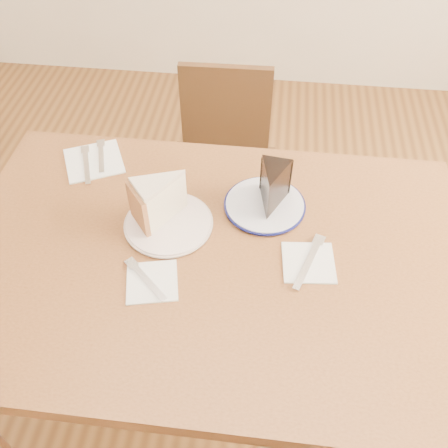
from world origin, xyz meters
TOP-DOWN VIEW (x-y plane):
  - ground at (0.00, 0.00)m, footprint 4.00×4.00m
  - table at (0.00, 0.00)m, footprint 1.20×0.80m
  - chair_far at (-0.05, 0.67)m, footprint 0.39×0.39m
  - plate_cream at (-0.11, 0.08)m, footprint 0.21×0.21m
  - plate_navy at (0.11, 0.17)m, footprint 0.20×0.20m
  - carrot_cake at (-0.13, 0.10)m, footprint 0.15×0.15m
  - chocolate_cake at (0.13, 0.17)m, footprint 0.09×0.11m
  - napkin_cream at (-0.12, -0.09)m, footprint 0.13×0.13m
  - napkin_navy at (0.23, 0.00)m, footprint 0.13×0.13m
  - napkin_spare at (-0.36, 0.29)m, footprint 0.20×0.20m
  - fork_cream at (-0.13, -0.09)m, footprint 0.11×0.11m
  - knife_navy at (0.22, -0.00)m, footprint 0.07×0.17m
  - fork_spare at (-0.35, 0.30)m, footprint 0.06×0.14m
  - knife_spare at (-0.38, 0.26)m, footprint 0.07×0.15m

SIDE VIEW (x-z plane):
  - ground at x=0.00m, z-range 0.00..0.00m
  - chair_far at x=-0.05m, z-range 0.04..0.82m
  - table at x=0.00m, z-range 0.28..1.03m
  - napkin_cream at x=-0.12m, z-range 0.75..0.75m
  - napkin_navy at x=0.23m, z-range 0.75..0.75m
  - napkin_spare at x=-0.36m, z-range 0.75..0.75m
  - plate_cream at x=-0.11m, z-range 0.75..0.76m
  - plate_navy at x=0.11m, z-range 0.75..0.76m
  - fork_cream at x=-0.13m, z-range 0.75..0.76m
  - knife_navy at x=0.22m, z-range 0.75..0.76m
  - fork_spare at x=-0.35m, z-range 0.75..0.76m
  - knife_spare at x=-0.38m, z-range 0.75..0.76m
  - chocolate_cake at x=0.13m, z-range 0.76..0.86m
  - carrot_cake at x=-0.13m, z-range 0.76..0.87m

